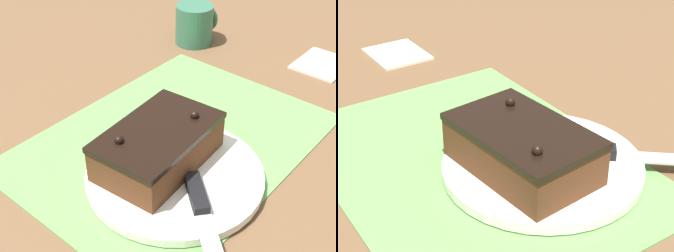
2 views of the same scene
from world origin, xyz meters
TOP-DOWN VIEW (x-y plane):
  - ground_plane at (0.00, 0.00)m, footprint 3.00×3.00m
  - placemat_woven at (0.00, 0.00)m, footprint 0.46×0.34m
  - cake_plate at (-0.06, -0.06)m, footprint 0.24×0.24m
  - chocolate_cake at (-0.06, -0.03)m, footprint 0.18×0.12m
  - serving_knife at (-0.11, -0.14)m, footprint 0.15×0.17m
  - coffee_mug at (0.29, 0.19)m, footprint 0.09×0.08m
  - folded_napkin at (0.37, -0.06)m, footprint 0.11×0.09m

SIDE VIEW (x-z plane):
  - ground_plane at x=0.00m, z-range 0.00..0.00m
  - placemat_woven at x=0.00m, z-range 0.00..0.00m
  - folded_napkin at x=0.37m, z-range 0.00..0.01m
  - cake_plate at x=-0.06m, z-range 0.00..0.02m
  - serving_knife at x=-0.11m, z-range 0.01..0.03m
  - coffee_mug at x=0.29m, z-range 0.00..0.08m
  - chocolate_cake at x=-0.06m, z-range 0.01..0.08m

